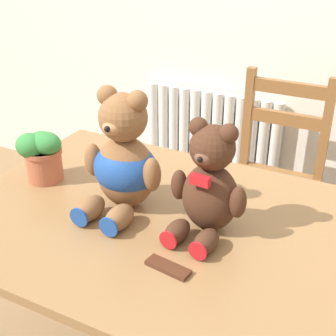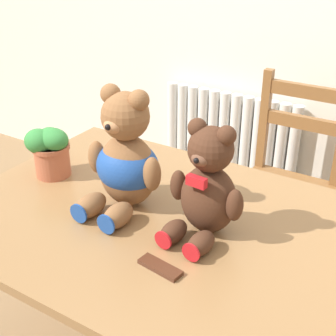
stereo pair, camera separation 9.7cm
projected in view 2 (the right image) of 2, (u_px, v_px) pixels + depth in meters
The scene contains 7 objects.
radiator at pixel (227, 159), 2.69m from camera, with size 0.81×0.10×0.71m.
dining_table at pixel (160, 243), 1.46m from camera, with size 1.27×0.91×0.73m.
wooden_chair_behind at pixel (286, 185), 2.15m from camera, with size 0.41×0.43×0.93m.
teddy_bear_left at pixel (126, 161), 1.42m from camera, with size 0.27×0.27×0.38m.
teddy_bear_right at pixel (207, 188), 1.29m from camera, with size 0.23×0.24×0.33m.
potted_plant at pixel (49, 149), 1.61m from camera, with size 0.15×0.14×0.18m.
chocolate_bar at pixel (160, 267), 1.20m from camera, with size 0.12×0.04×0.01m, color #472314.
Camera 2 is at (0.65, -0.55, 1.51)m, focal length 50.00 mm.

